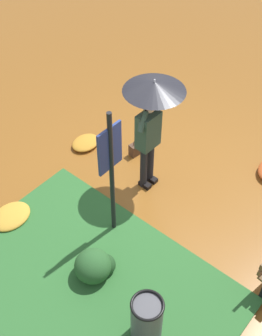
% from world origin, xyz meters
% --- Properties ---
extents(ground_plane, '(18.00, 18.00, 0.00)m').
position_xyz_m(ground_plane, '(0.00, 0.00, 0.00)').
color(ground_plane, brown).
extents(person_with_umbrella, '(0.96, 0.96, 2.04)m').
position_xyz_m(person_with_umbrella, '(-0.04, 0.09, 1.55)').
color(person_with_umbrella, black).
rests_on(person_with_umbrella, ground_plane).
extents(info_sign_post, '(0.44, 0.07, 2.30)m').
position_xyz_m(info_sign_post, '(-1.24, -0.15, 1.44)').
color(info_sign_post, black).
rests_on(info_sign_post, ground_plane).
extents(handbag, '(0.32, 0.18, 0.37)m').
position_xyz_m(handbag, '(0.35, 0.68, 0.13)').
color(handbag, '#4C3323').
rests_on(handbag, ground_plane).
extents(trash_bin, '(0.42, 0.42, 0.83)m').
position_xyz_m(trash_bin, '(-2.28, -1.64, 0.42)').
color(trash_bin, '#4C4C51').
rests_on(trash_bin, ground_plane).
extents(shrub_cluster, '(0.58, 0.53, 0.48)m').
position_xyz_m(shrub_cluster, '(-2.03, -0.52, 0.22)').
color(shrub_cluster, '#285628').
rests_on(shrub_cluster, ground_plane).
extents(leaf_pile_near_person, '(0.67, 0.54, 0.15)m').
position_xyz_m(leaf_pile_near_person, '(-2.17, 1.23, 0.07)').
color(leaf_pile_near_person, gold).
rests_on(leaf_pile_near_person, ground_plane).
extents(leaf_pile_far_path, '(0.56, 0.45, 0.12)m').
position_xyz_m(leaf_pile_far_path, '(-0.10, 1.57, 0.06)').
color(leaf_pile_far_path, '#C68428').
rests_on(leaf_pile_far_path, ground_plane).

